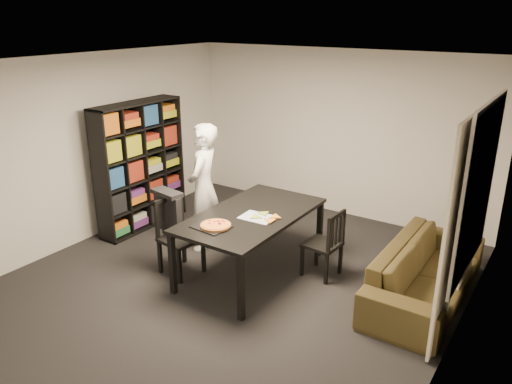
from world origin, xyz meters
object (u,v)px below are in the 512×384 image
Objects in this scene: person at (204,187)px; sofa at (426,272)px; baking_tray at (211,227)px; pepperoni_pizza at (216,225)px; bookshelf at (140,166)px; chair_right at (328,240)px; chair_left at (176,230)px; dining_table at (251,219)px.

person is 0.81× the size of sofa.
pepperoni_pizza reaches higher than baking_tray.
pepperoni_pizza reaches higher than sofa.
bookshelf is 2.26m from baking_tray.
baking_tray is (-0.99, -1.03, 0.31)m from chair_right.
chair_left reaches higher than sofa.
chair_right is 1.17m from sofa.
baking_tray is 0.18× the size of sofa.
pepperoni_pizza is (0.72, -0.10, 0.28)m from chair_left.
dining_table is at bearing -8.29° from bookshelf.
baking_tray is at bearing -104.46° from dining_table.
baking_tray reaches higher than dining_table.
baking_tray is at bearing 119.81° from sofa.
dining_table is 4.82× the size of baking_tray.
chair_left reaches higher than pepperoni_pizza.
dining_table is 0.62m from baking_tray.
person reaches higher than pepperoni_pizza.
bookshelf reaches higher than person.
chair_right is (0.83, 0.43, -0.24)m from dining_table.
bookshelf is 5.43× the size of pepperoni_pizza.
bookshelf is 4.75× the size of baking_tray.
person reaches higher than dining_table.
chair_left is 0.44× the size of sofa.
dining_table is at bearing -58.17° from chair_right.
chair_right reaches higher than pepperoni_pizza.
chair_left is at bearing 171.90° from pepperoni_pizza.
pepperoni_pizza is at bearing 119.86° from sofa.
baking_tray is at bearing -39.57° from chair_right.
sofa is (1.14, 0.19, -0.18)m from chair_right.
dining_table is at bearing 75.54° from baking_tray.
dining_table is (2.21, -0.32, -0.22)m from bookshelf.
person is (-1.79, -0.17, 0.38)m from chair_right.
person is at bearing 164.76° from dining_table.
chair_right is 2.17× the size of baking_tray.
chair_left reaches higher than chair_right.
bookshelf reaches higher than pepperoni_pizza.
dining_table reaches higher than sofa.
person is 5.00× the size of pepperoni_pizza.
chair_left is 0.73m from baking_tray.
bookshelf reaches higher than baking_tray.
pepperoni_pizza is (-0.94, -1.00, 0.33)m from chair_right.
dining_table is 1.00m from person.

